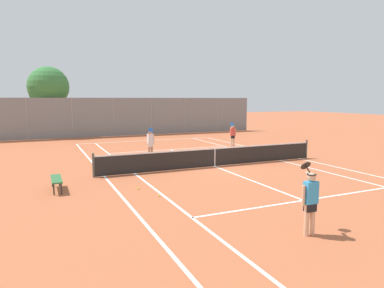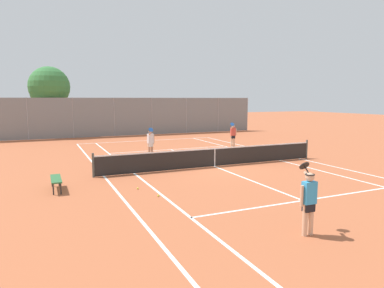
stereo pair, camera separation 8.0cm
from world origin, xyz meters
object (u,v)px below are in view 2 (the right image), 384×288
loose_tennis_ball_1 (307,192)px  tennis_net (215,157)px  courtside_bench (56,180)px  player_far_right (233,134)px  player_far_left (151,141)px  tree_behind_left (48,88)px  loose_tennis_ball_2 (158,196)px  loose_tennis_ball_3 (132,161)px  loose_tennis_ball_0 (138,188)px  player_near_side (308,199)px

loose_tennis_ball_1 → tennis_net: bearing=97.8°
courtside_bench → player_far_right: bearing=31.5°
player_far_left → courtside_bench: (-5.41, -5.67, -0.52)m
tennis_net → tree_behind_left: bearing=111.5°
player_far_left → loose_tennis_ball_2: 8.36m
loose_tennis_ball_3 → tree_behind_left: bearing=103.6°
loose_tennis_ball_0 → tree_behind_left: size_ratio=0.01×
player_near_side → loose_tennis_ball_1: player_near_side is taller
tennis_net → loose_tennis_ball_1: (0.79, -5.73, -0.48)m
player_far_left → courtside_bench: bearing=-133.7°
player_far_right → tennis_net: bearing=-127.9°
loose_tennis_ball_1 → loose_tennis_ball_3: 9.68m
loose_tennis_ball_0 → loose_tennis_ball_2: bearing=-72.1°
loose_tennis_ball_3 → loose_tennis_ball_2: bearing=-96.7°
loose_tennis_ball_0 → loose_tennis_ball_1: size_ratio=1.00×
player_near_side → tennis_net: bearing=77.3°
player_far_left → tree_behind_left: 15.43m
player_far_right → loose_tennis_ball_3: size_ratio=26.88×
tennis_net → courtside_bench: bearing=-167.9°
player_far_right → loose_tennis_ball_1: size_ratio=26.88×
tree_behind_left → loose_tennis_ball_2: bearing=-82.6°
player_far_right → loose_tennis_ball_3: 8.48m
loose_tennis_ball_1 → courtside_bench: (-8.32, 4.11, 0.38)m
loose_tennis_ball_3 → tree_behind_left: tree_behind_left is taller
player_far_right → loose_tennis_ball_0: (-9.18, -8.46, -0.89)m
courtside_bench → tree_behind_left: (0.35, 19.84, 3.93)m
loose_tennis_ball_0 → tree_behind_left: (-2.47, 20.94, 4.31)m
courtside_bench → loose_tennis_ball_3: bearing=48.6°
tennis_net → player_far_left: bearing=117.5°
player_far_left → tree_behind_left: (-5.06, 14.17, 3.42)m
loose_tennis_ball_2 → courtside_bench: (-3.22, 2.34, 0.38)m
player_far_right → loose_tennis_ball_1: 12.08m
player_far_left → player_far_right: (6.58, 1.69, 0.00)m
player_far_left → loose_tennis_ball_0: bearing=-111.0°
player_near_side → loose_tennis_ball_1: size_ratio=26.88×
loose_tennis_ball_1 → loose_tennis_ball_0: bearing=151.2°
tennis_net → courtside_bench: tennis_net is taller
loose_tennis_ball_0 → tree_behind_left: 21.52m
player_far_right → loose_tennis_ball_2: bearing=-132.1°
player_near_side → loose_tennis_ball_1: 4.16m
courtside_bench → tree_behind_left: tree_behind_left is taller
player_near_side → loose_tennis_ball_0: bearing=114.5°
loose_tennis_ball_1 → tree_behind_left: (-7.96, 23.95, 4.31)m
loose_tennis_ball_1 → tree_behind_left: bearing=108.4°
courtside_bench → player_near_side: bearing=-51.9°
tennis_net → player_near_side: size_ratio=6.76×
player_far_right → loose_tennis_ball_1: (-3.68, -11.48, -0.89)m
player_far_right → loose_tennis_ball_3: (-7.96, -2.79, -0.89)m
tennis_net → loose_tennis_ball_1: bearing=-82.2°
loose_tennis_ball_1 → tree_behind_left: tree_behind_left is taller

